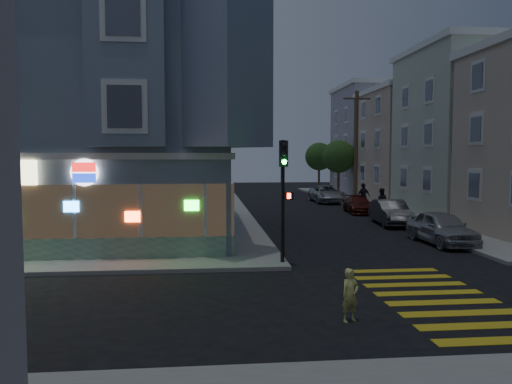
{
  "coord_description": "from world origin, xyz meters",
  "views": [
    {
      "loc": [
        0.06,
        -14.97,
        4.01
      ],
      "look_at": [
        2.21,
        6.55,
        2.44
      ],
      "focal_mm": 35.0,
      "sensor_mm": 36.0,
      "label": 1
    }
  ],
  "objects": [
    {
      "name": "street_tree_near",
      "position": [
        12.2,
        30.0,
        3.94
      ],
      "size": [
        3.0,
        3.0,
        5.3
      ],
      "color": "#4C3826",
      "rests_on": "sidewalk_ne"
    },
    {
      "name": "utility_pole",
      "position": [
        12.0,
        24.0,
        4.8
      ],
      "size": [
        2.2,
        0.3,
        9.0
      ],
      "color": "#4C3826",
      "rests_on": "sidewalk_ne"
    },
    {
      "name": "sidewalk_nw",
      "position": [
        -13.5,
        23.0,
        0.07
      ],
      "size": [
        33.0,
        42.0,
        0.15
      ],
      "primitive_type": "cube",
      "color": "gray",
      "rests_on": "ground"
    },
    {
      "name": "pedestrian_a",
      "position": [
        11.3,
        16.14,
        1.04
      ],
      "size": [
        1.04,
        0.92,
        1.79
      ],
      "primitive_type": "imported",
      "rotation": [
        0.0,
        0.0,
        2.82
      ],
      "color": "black",
      "rests_on": "sidewalk_ne"
    },
    {
      "name": "parked_car_d",
      "position": [
        10.44,
        27.08,
        0.74
      ],
      "size": [
        2.54,
        5.37,
        1.48
      ],
      "primitive_type": "imported",
      "rotation": [
        0.0,
        0.0,
        -0.01
      ],
      "color": "#ADB1B9",
      "rests_on": "ground"
    },
    {
      "name": "pedestrian_b",
      "position": [
        11.3,
        19.79,
        1.1
      ],
      "size": [
        1.21,
        0.83,
        1.91
      ],
      "primitive_type": "imported",
      "rotation": [
        0.0,
        0.0,
        3.5
      ],
      "color": "black",
      "rests_on": "sidewalk_ne"
    },
    {
      "name": "running_child",
      "position": [
        3.5,
        -3.43,
        0.65
      ],
      "size": [
        0.55,
        0.46,
        1.3
      ],
      "primitive_type": "imported",
      "rotation": [
        0.0,
        0.0,
        0.37
      ],
      "color": "#DBDA70",
      "rests_on": "ground"
    },
    {
      "name": "street_tree_far",
      "position": [
        12.2,
        38.0,
        3.94
      ],
      "size": [
        3.0,
        3.0,
        5.3
      ],
      "color": "#4C3826",
      "rests_on": "sidewalk_ne"
    },
    {
      "name": "parked_car_c",
      "position": [
        10.7,
        18.97,
        0.59
      ],
      "size": [
        1.95,
        4.15,
        1.17
      ],
      "primitive_type": "imported",
      "rotation": [
        0.0,
        0.0,
        -0.08
      ],
      "color": "#531A13",
      "rests_on": "ground"
    },
    {
      "name": "row_house_d",
      "position": [
        19.5,
        34.0,
        5.4
      ],
      "size": [
        12.0,
        8.6,
        10.5
      ],
      "primitive_type": "cube",
      "color": "#958F9D",
      "rests_on": "sidewalk_ne"
    },
    {
      "name": "row_house_b",
      "position": [
        19.5,
        16.0,
        5.4
      ],
      "size": [
        12.0,
        8.6,
        10.5
      ],
      "primitive_type": "cube",
      "color": "#ADBDA4",
      "rests_on": "sidewalk_ne"
    },
    {
      "name": "parked_car_a",
      "position": [
        10.7,
        6.55,
        0.75
      ],
      "size": [
        1.9,
        4.46,
        1.5
      ],
      "primitive_type": "imported",
      "rotation": [
        0.0,
        0.0,
        0.03
      ],
      "color": "#A3A6AA",
      "rests_on": "ground"
    },
    {
      "name": "ground",
      "position": [
        0.0,
        0.0,
        0.0
      ],
      "size": [
        120.0,
        120.0,
        0.0
      ],
      "primitive_type": "plane",
      "color": "black",
      "rests_on": "ground"
    },
    {
      "name": "traffic_signal",
      "position": [
        2.82,
        2.68,
        3.14
      ],
      "size": [
        0.56,
        0.5,
        4.43
      ],
      "rotation": [
        0.0,
        0.0,
        -0.34
      ],
      "color": "black",
      "rests_on": "sidewalk_nw"
    },
    {
      "name": "fire_hydrant",
      "position": [
        11.3,
        10.35,
        0.57
      ],
      "size": [
        0.46,
        0.27,
        0.8
      ],
      "color": "silver",
      "rests_on": "sidewalk_ne"
    },
    {
      "name": "corner_building",
      "position": [
        -6.0,
        10.98,
        5.82
      ],
      "size": [
        14.6,
        14.6,
        11.4
      ],
      "color": "slate",
      "rests_on": "sidewalk_nw"
    },
    {
      "name": "row_house_c",
      "position": [
        19.5,
        25.0,
        4.65
      ],
      "size": [
        12.0,
        8.6,
        9.0
      ],
      "primitive_type": "cube",
      "color": "#BCA691",
      "rests_on": "sidewalk_ne"
    },
    {
      "name": "sidewalk_ne",
      "position": [
        23.0,
        23.0,
        0.07
      ],
      "size": [
        24.0,
        42.0,
        0.15
      ],
      "primitive_type": "cube",
      "color": "gray",
      "rests_on": "ground"
    },
    {
      "name": "parked_car_b",
      "position": [
        10.7,
        12.88,
        0.74
      ],
      "size": [
        1.94,
        4.58,
        1.47
      ],
      "primitive_type": "imported",
      "rotation": [
        0.0,
        0.0,
        -0.09
      ],
      "color": "#333537",
      "rests_on": "ground"
    }
  ]
}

